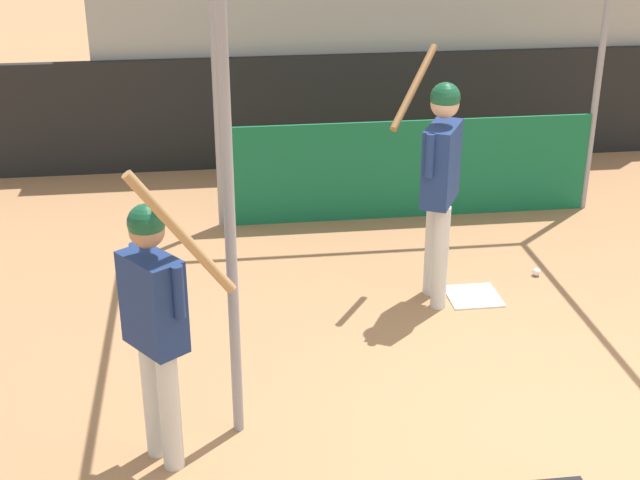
% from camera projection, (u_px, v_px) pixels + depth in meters
% --- Properties ---
extents(ground_plane, '(60.00, 60.00, 0.00)m').
position_uv_depth(ground_plane, '(569.00, 441.00, 5.82)').
color(ground_plane, '#A8754C').
extents(outfield_wall, '(24.00, 0.12, 1.33)m').
position_uv_depth(outfield_wall, '(392.00, 108.00, 10.80)').
color(outfield_wall, black).
rests_on(outfield_wall, ground).
extents(bleacher_section, '(7.05, 2.40, 2.61)m').
position_uv_depth(bleacher_section, '(374.00, 35.00, 11.69)').
color(bleacher_section, '#9E9E99').
rests_on(bleacher_section, ground).
extents(batting_cage, '(3.94, 3.61, 2.97)m').
position_uv_depth(batting_cage, '(428.00, 120.00, 8.25)').
color(batting_cage, gray).
rests_on(batting_cage, ground).
extents(home_plate, '(0.44, 0.44, 0.02)m').
position_uv_depth(home_plate, '(473.00, 296.00, 7.68)').
color(home_plate, white).
rests_on(home_plate, ground).
extents(player_batter, '(0.63, 1.01, 2.05)m').
position_uv_depth(player_batter, '(440.00, 171.00, 7.19)').
color(player_batter, silver).
rests_on(player_batter, ground).
extents(player_waiting, '(0.69, 0.62, 2.06)m').
position_uv_depth(player_waiting, '(155.00, 315.00, 5.22)').
color(player_waiting, silver).
rests_on(player_waiting, ground).
extents(baseball, '(0.07, 0.07, 0.07)m').
position_uv_depth(baseball, '(537.00, 272.00, 8.06)').
color(baseball, white).
rests_on(baseball, ground).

